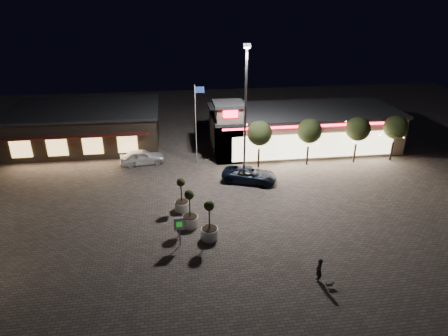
{
  "coord_description": "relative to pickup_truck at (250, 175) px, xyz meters",
  "views": [
    {
      "loc": [
        -4.17,
        -24.61,
        16.33
      ],
      "look_at": [
        -0.12,
        6.0,
        2.38
      ],
      "focal_mm": 32.0,
      "sensor_mm": 36.0,
      "label": 1
    }
  ],
  "objects": [
    {
      "name": "floodlight_pole",
      "position": [
        -0.5,
        0.11,
        6.33
      ],
      "size": [
        0.6,
        0.4,
        12.38
      ],
      "color": "gray",
      "rests_on": "ground"
    },
    {
      "name": "dog",
      "position": [
        2.11,
        -14.7,
        -0.42
      ],
      "size": [
        0.51,
        0.19,
        0.27
      ],
      "color": "#59514C",
      "rests_on": "ground"
    },
    {
      "name": "planter_mid",
      "position": [
        -4.55,
        -8.66,
        0.24
      ],
      "size": [
        1.23,
        1.23,
        3.03
      ],
      "color": "silver",
      "rests_on": "ground"
    },
    {
      "name": "white_sedan",
      "position": [
        -10.01,
        5.46,
        0.06
      ],
      "size": [
        4.59,
        2.34,
        1.5
      ],
      "primitive_type": "imported",
      "rotation": [
        0.0,
        0.0,
        1.71
      ],
      "color": "white",
      "rests_on": "ground"
    },
    {
      "name": "string_tree_c",
      "position": [
        11.5,
        3.11,
        2.87
      ],
      "size": [
        2.42,
        2.42,
        4.79
      ],
      "color": "#332319",
      "rests_on": "ground"
    },
    {
      "name": "pickup_truck",
      "position": [
        0.0,
        0.0,
        0.0
      ],
      "size": [
        5.48,
        3.97,
        1.38
      ],
      "primitive_type": "imported",
      "rotation": [
        0.0,
        0.0,
        1.2
      ],
      "color": "black",
      "rests_on": "ground"
    },
    {
      "name": "ground",
      "position": [
        -2.5,
        -7.89,
        -0.69
      ],
      "size": [
        90.0,
        90.0,
        0.0
      ],
      "primitive_type": "plane",
      "color": "#675C54",
      "rests_on": "ground"
    },
    {
      "name": "planter_left",
      "position": [
        -6.36,
        -4.44,
        0.19
      ],
      "size": [
        1.16,
        1.16,
        2.86
      ],
      "color": "silver",
      "rests_on": "ground"
    },
    {
      "name": "string_tree_d",
      "position": [
        15.5,
        3.11,
        2.87
      ],
      "size": [
        2.42,
        2.42,
        4.79
      ],
      "color": "#332319",
      "rests_on": "ground"
    },
    {
      "name": "restaurant_building",
      "position": [
        -16.5,
        12.08,
        1.47
      ],
      "size": [
        16.4,
        11.0,
        4.3
      ],
      "color": "#382D23",
      "rests_on": "ground"
    },
    {
      "name": "pedestrian",
      "position": [
        1.56,
        -14.03,
        0.09
      ],
      "size": [
        0.44,
        0.61,
        1.57
      ],
      "primitive_type": "imported",
      "rotation": [
        0.0,
        0.0,
        -1.68
      ],
      "color": "black",
      "rests_on": "ground"
    },
    {
      "name": "retail_building",
      "position": [
        7.01,
        7.93,
        1.52
      ],
      "size": [
        20.4,
        8.4,
        6.1
      ],
      "color": "gray",
      "rests_on": "ground"
    },
    {
      "name": "string_tree_a",
      "position": [
        1.5,
        3.11,
        2.87
      ],
      "size": [
        2.42,
        2.42,
        4.79
      ],
      "color": "#332319",
      "rests_on": "ground"
    },
    {
      "name": "string_tree_b",
      "position": [
        6.5,
        3.11,
        2.87
      ],
      "size": [
        2.42,
        2.42,
        4.79
      ],
      "color": "#332319",
      "rests_on": "ground"
    },
    {
      "name": "planter_right",
      "position": [
        -5.83,
        -6.86,
        0.24
      ],
      "size": [
        1.23,
        1.23,
        3.03
      ],
      "color": "silver",
      "rests_on": "ground"
    },
    {
      "name": "flagpole",
      "position": [
        -4.4,
        5.11,
        4.05
      ],
      "size": [
        0.95,
        0.1,
        8.0
      ],
      "color": "white",
      "rests_on": "ground"
    },
    {
      "name": "valet_sign",
      "position": [
        -6.66,
        -9.23,
        0.85
      ],
      "size": [
        0.73,
        0.1,
        2.2
      ],
      "color": "gray",
      "rests_on": "ground"
    }
  ]
}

